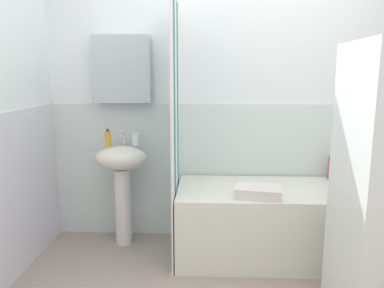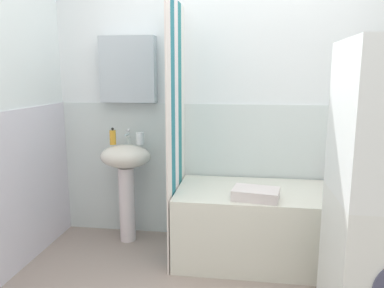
% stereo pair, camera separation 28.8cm
% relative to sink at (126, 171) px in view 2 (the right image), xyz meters
% --- Properties ---
extents(wall_back_tiled, '(3.60, 0.18, 2.40)m').
position_rel_sink_xyz_m(wall_back_tiled, '(0.84, 0.23, 0.51)').
color(wall_back_tiled, white).
rests_on(wall_back_tiled, ground_plane).
extents(sink, '(0.44, 0.34, 0.86)m').
position_rel_sink_xyz_m(sink, '(0.00, 0.00, 0.00)').
color(sink, silver).
rests_on(sink, ground_plane).
extents(faucet, '(0.03, 0.12, 0.12)m').
position_rel_sink_xyz_m(faucet, '(0.00, 0.08, 0.29)').
color(faucet, silver).
rests_on(faucet, sink).
extents(soap_dispenser, '(0.05, 0.05, 0.15)m').
position_rel_sink_xyz_m(soap_dispenser, '(-0.11, 0.00, 0.29)').
color(soap_dispenser, gold).
rests_on(soap_dispenser, sink).
extents(toothbrush_cup, '(0.06, 0.06, 0.10)m').
position_rel_sink_xyz_m(toothbrush_cup, '(0.12, 0.05, 0.28)').
color(toothbrush_cup, white).
rests_on(toothbrush_cup, sink).
extents(bathtub, '(1.49, 0.72, 0.56)m').
position_rel_sink_xyz_m(bathtub, '(1.24, -0.17, -0.35)').
color(bathtub, silver).
rests_on(bathtub, ground_plane).
extents(shower_curtain, '(0.01, 0.72, 2.00)m').
position_rel_sink_xyz_m(shower_curtain, '(0.47, -0.17, 0.37)').
color(shower_curtain, white).
rests_on(shower_curtain, ground_plane).
extents(lotion_bottle, '(0.06, 0.06, 0.21)m').
position_rel_sink_xyz_m(lotion_bottle, '(1.88, 0.13, 0.03)').
color(lotion_bottle, '#335597').
rests_on(lotion_bottle, bathtub).
extents(conditioner_bottle, '(0.06, 0.06, 0.21)m').
position_rel_sink_xyz_m(conditioner_bottle, '(1.78, 0.11, 0.03)').
color(conditioner_bottle, '#C44C70').
rests_on(conditioner_bottle, bathtub).
extents(towel_folded, '(0.36, 0.27, 0.08)m').
position_rel_sink_xyz_m(towel_folded, '(1.10, -0.39, -0.03)').
color(towel_folded, silver).
rests_on(towel_folded, bathtub).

